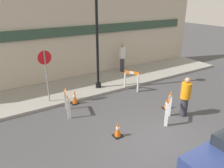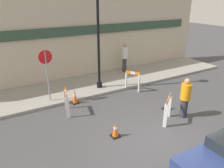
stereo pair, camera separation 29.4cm
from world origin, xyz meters
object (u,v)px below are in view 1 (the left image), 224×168
object	(u,v)px
streetlamp_post	(96,12)
person_worker	(185,96)
stop_sign	(46,68)
person_pedestrian	(122,57)

from	to	relation	value
streetlamp_post	person_worker	bearing A→B (deg)	-68.32
streetlamp_post	stop_sign	size ratio (longest dim) A/B	2.51
person_worker	person_pedestrian	xyz separation A→B (m)	(0.88, 5.73, 0.22)
streetlamp_post	person_pedestrian	bearing A→B (deg)	30.76
stop_sign	person_pedestrian	xyz separation A→B (m)	(5.23, 1.78, -0.61)
streetlamp_post	stop_sign	world-z (taller)	streetlamp_post
person_pedestrian	streetlamp_post	bearing A→B (deg)	63.44
streetlamp_post	person_worker	xyz separation A→B (m)	(1.67, -4.21, -3.00)
streetlamp_post	stop_sign	bearing A→B (deg)	-174.35
stop_sign	person_worker	bearing A→B (deg)	132.29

